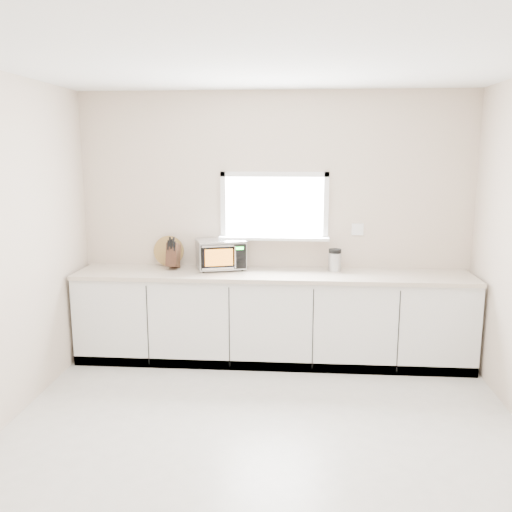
# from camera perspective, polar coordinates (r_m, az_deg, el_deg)

# --- Properties ---
(ground) EXTENTS (4.00, 4.00, 0.00)m
(ground) POSITION_cam_1_polar(r_m,az_deg,el_deg) (4.12, 0.48, -19.70)
(ground) COLOR beige
(ground) RESTS_ON ground
(back_wall) EXTENTS (4.00, 0.17, 2.70)m
(back_wall) POSITION_cam_1_polar(r_m,az_deg,el_deg) (5.59, 1.94, 3.36)
(back_wall) COLOR beige
(back_wall) RESTS_ON ground
(cabinets) EXTENTS (3.92, 0.60, 0.88)m
(cabinets) POSITION_cam_1_polar(r_m,az_deg,el_deg) (5.50, 1.73, -6.63)
(cabinets) COLOR silver
(cabinets) RESTS_ON ground
(countertop) EXTENTS (3.92, 0.64, 0.04)m
(countertop) POSITION_cam_1_polar(r_m,az_deg,el_deg) (5.37, 1.75, -1.98)
(countertop) COLOR beige
(countertop) RESTS_ON cabinets
(microwave) EXTENTS (0.55, 0.49, 0.30)m
(microwave) POSITION_cam_1_polar(r_m,az_deg,el_deg) (5.52, -3.73, 0.26)
(microwave) COLOR black
(microwave) RESTS_ON countertop
(knife_block) EXTENTS (0.12, 0.24, 0.34)m
(knife_block) POSITION_cam_1_polar(r_m,az_deg,el_deg) (5.58, -8.71, 0.12)
(knife_block) COLOR #432818
(knife_block) RESTS_ON countertop
(cutting_board) EXTENTS (0.32, 0.08, 0.32)m
(cutting_board) POSITION_cam_1_polar(r_m,az_deg,el_deg) (5.73, -9.17, 0.53)
(cutting_board) COLOR olive
(cutting_board) RESTS_ON countertop
(coffee_grinder) EXTENTS (0.14, 0.14, 0.23)m
(coffee_grinder) POSITION_cam_1_polar(r_m,az_deg,el_deg) (5.49, 8.29, -0.40)
(coffee_grinder) COLOR #AAADB1
(coffee_grinder) RESTS_ON countertop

